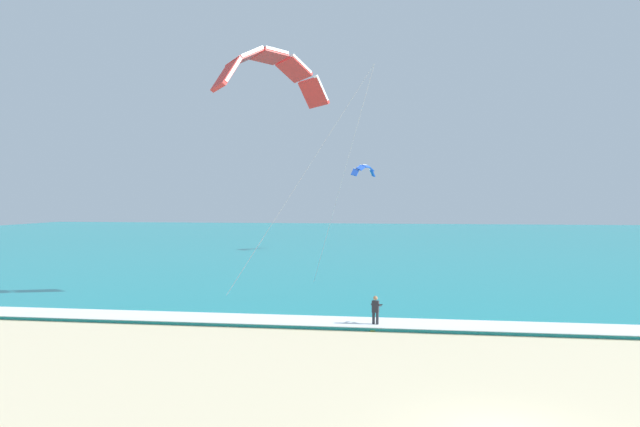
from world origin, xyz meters
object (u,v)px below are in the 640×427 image
surfboard (375,328)px  kitesurfer (376,310)px  kite_distant (365,169)px  kite_primary (272,70)px

surfboard → kitesurfer: (0.00, 0.02, 0.91)m
kite_distant → surfboard: bearing=-86.3°
kitesurfer → kite_primary: kite_primary is taller
kitesurfer → kite_distant: kite_distant is taller
kitesurfer → surfboard: bearing=-103.5°
surfboard → kite_primary: size_ratio=0.10×
surfboard → kite_distant: kite_distant is taller
surfboard → kite_distant: 42.16m
kitesurfer → kite_primary: bearing=143.5°
surfboard → kitesurfer: size_ratio=0.87×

